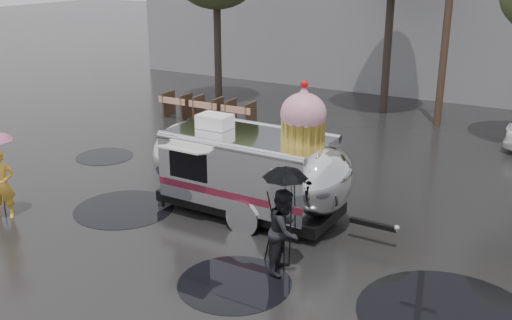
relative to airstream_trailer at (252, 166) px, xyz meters
The scene contains 9 objects.
ground 3.36m from the airstream_trailer, 98.03° to the right, with size 120.00×120.00×0.00m, color black.
puddles 2.35m from the airstream_trailer, 60.85° to the right, with size 14.58×6.86×0.01m.
utility_pole 11.61m from the airstream_trailer, 79.29° to the left, with size 1.60×0.28×9.00m.
barricade_row 9.16m from the airstream_trailer, 130.97° to the left, with size 4.30×0.80×1.00m.
airstream_trailer is the anchor object (origin of this frame).
person_left 6.25m from the airstream_trailer, 148.48° to the right, with size 0.64×0.43×1.78m, color gold.
person_right 3.00m from the airstream_trailer, 47.04° to the right, with size 0.87×0.48×1.81m, color black.
umbrella_black 3.04m from the airstream_trailer, 47.04° to the right, with size 1.13×1.13×2.32m.
tripod 2.45m from the airstream_trailer, 46.55° to the right, with size 0.64×0.61×1.56m.
Camera 1 is at (7.47, -9.13, 6.30)m, focal length 42.00 mm.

